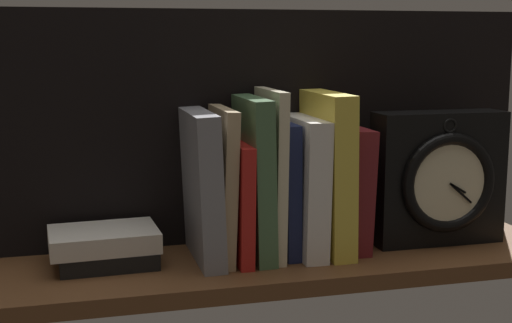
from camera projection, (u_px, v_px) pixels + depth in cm
name	position (u px, v px, depth cm)	size (l,w,h in cm)	color
ground_plane	(287.00, 264.00, 110.71)	(89.75, 23.28, 2.50)	brown
back_panel	(268.00, 127.00, 117.76)	(89.75, 1.20, 38.05)	black
book_gray_chess	(202.00, 186.00, 107.24)	(3.46, 16.83, 22.76)	gray
book_tan_shortstories	(221.00, 184.00, 107.96)	(1.94, 14.42, 23.19)	tan
book_red_requiem	(236.00, 200.00, 108.98)	(2.07, 16.03, 18.04)	red
book_green_romantic	(254.00, 178.00, 109.11)	(2.94, 15.43, 24.67)	#476B44
book_cream_twain	(270.00, 173.00, 109.66)	(1.60, 14.32, 25.82)	beige
book_navy_bierce	(283.00, 188.00, 110.63)	(2.16, 12.02, 20.79)	#192147
book_white_catcher	(303.00, 185.00, 111.39)	(3.66, 16.06, 21.38)	silver
book_yellow_seinlanguage	(327.00, 172.00, 112.07)	(3.76, 16.53, 25.19)	gold
book_maroon_dawkins	(350.00, 188.00, 113.53)	(3.53, 12.18, 19.62)	maroon
framed_clock	(439.00, 178.00, 116.08)	(21.75, 7.78, 21.75)	black
book_stack_side	(105.00, 246.00, 106.00)	(16.37, 11.96, 5.45)	black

